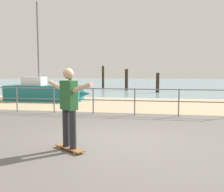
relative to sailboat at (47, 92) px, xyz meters
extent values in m
cube|color=#605B56|center=(5.22, -8.62, -0.53)|extent=(24.00, 10.00, 0.04)
cube|color=tan|center=(5.22, -0.62, -0.53)|extent=(24.00, 6.00, 0.04)
cube|color=#75939E|center=(5.22, 27.38, -0.53)|extent=(72.00, 50.00, 0.04)
cylinder|color=slate|center=(0.52, -4.02, 0.00)|extent=(0.05, 0.05, 1.05)
cylinder|color=slate|center=(2.15, -4.02, 0.00)|extent=(0.05, 0.05, 1.05)
cylinder|color=slate|center=(3.78, -4.02, 0.00)|extent=(0.05, 0.05, 1.05)
cylinder|color=slate|center=(5.41, -4.02, 0.00)|extent=(0.05, 0.05, 1.05)
cylinder|color=slate|center=(7.04, -4.02, 0.00)|extent=(0.05, 0.05, 1.05)
cylinder|color=slate|center=(2.97, -4.02, 0.49)|extent=(11.41, 0.04, 0.04)
cylinder|color=slate|center=(2.97, -4.02, 0.05)|extent=(11.41, 0.04, 0.04)
cube|color=#19666B|center=(-0.16, 0.00, -0.08)|extent=(4.43, 1.50, 0.90)
cone|color=#19666B|center=(2.04, 0.05, -0.08)|extent=(1.12, 0.79, 0.77)
cylinder|color=slate|center=(-0.46, -0.01, 2.75)|extent=(0.10, 0.10, 4.74)
cube|color=silver|center=(-0.76, -0.02, 0.62)|extent=(1.22, 0.93, 0.50)
cube|color=brown|center=(4.39, -8.48, -0.45)|extent=(0.77, 0.62, 0.02)
cylinder|color=orange|center=(4.66, -8.57, -0.50)|extent=(0.07, 0.06, 0.06)
cylinder|color=orange|center=(4.57, -8.70, -0.50)|extent=(0.07, 0.06, 0.06)
cylinder|color=orange|center=(4.20, -8.25, -0.50)|extent=(0.07, 0.06, 0.06)
cylinder|color=orange|center=(4.11, -8.38, -0.50)|extent=(0.07, 0.06, 0.06)
cylinder|color=#26262B|center=(4.49, -8.54, -0.04)|extent=(0.14, 0.14, 0.80)
cylinder|color=#26262B|center=(4.29, -8.41, -0.04)|extent=(0.14, 0.14, 0.80)
cube|color=#26592D|center=(4.39, -8.48, 0.66)|extent=(0.41, 0.37, 0.60)
sphere|color=tan|center=(4.39, -8.48, 1.10)|extent=(0.22, 0.22, 0.22)
cylinder|color=tan|center=(4.75, -8.73, 0.84)|extent=(0.51, 0.39, 0.23)
cylinder|color=tan|center=(4.02, -8.22, 0.84)|extent=(0.51, 0.39, 0.23)
cylinder|color=#332319|center=(-1.90, 9.39, 0.40)|extent=(0.29, 0.29, 1.85)
cylinder|color=#332319|center=(0.89, 11.80, 0.64)|extent=(0.25, 0.25, 2.34)
cylinder|color=#332319|center=(3.67, 8.95, 0.45)|extent=(0.29, 0.29, 1.96)
cylinder|color=#332319|center=(6.45, 6.91, 0.29)|extent=(0.27, 0.27, 1.62)
camera|label=1|loc=(6.10, -13.21, 1.12)|focal=38.88mm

